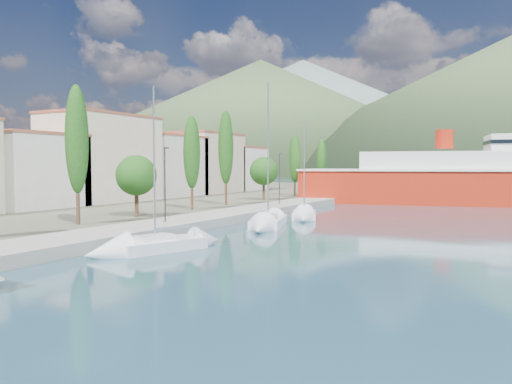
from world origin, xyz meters
The scene contains 10 objects.
ground centered at (0.00, 120.00, 0.00)m, with size 1400.00×1400.00×0.00m, color #234556.
quay centered at (-9.00, 26.00, 0.40)m, with size 5.00×88.00×0.80m, color gray.
land_strip centered at (-47.00, 36.00, 0.35)m, with size 70.00×148.00×0.70m, color #565644.
town_buildings centered at (-32.00, 36.91, 5.57)m, with size 9.20×69.20×11.30m.
tree_row centered at (-14.40, 31.48, 5.87)m, with size 3.85×65.34×11.21m.
lamp_posts centered at (-9.00, 14.88, 4.08)m, with size 0.15×44.81×6.06m.
sailboat_near centered at (-4.13, 5.90, 0.30)m, with size 4.85×8.10×11.18m.
sailboat_mid centered at (-2.59, 20.38, 0.32)m, with size 5.21×9.70×13.53m.
sailboat_far centered at (-2.43, 28.64, 0.30)m, with size 4.83×7.62×10.69m.
ferry centered at (14.48, 59.73, 3.35)m, with size 56.72×22.35×11.02m.
Camera 1 is at (16.54, -17.02, 5.34)m, focal length 35.00 mm.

